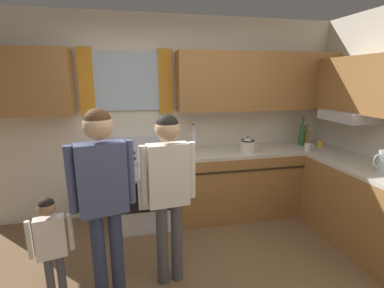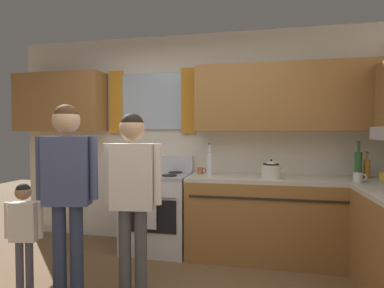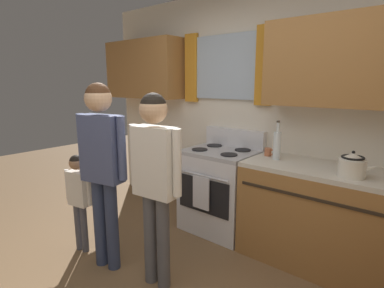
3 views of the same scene
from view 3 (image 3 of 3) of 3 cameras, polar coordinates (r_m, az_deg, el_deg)
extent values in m
cube|color=silver|center=(3.33, 13.96, 5.82)|extent=(4.60, 0.10, 2.60)
cube|color=silver|center=(3.51, 6.26, 14.21)|extent=(0.78, 0.03, 0.70)
cube|color=orange|center=(3.78, -0.10, 14.08)|extent=(0.18, 0.04, 0.80)
cube|color=orange|center=(3.26, 13.46, 14.18)|extent=(0.18, 0.04, 0.80)
cube|color=#9E6B38|center=(4.20, -9.16, 13.70)|extent=(1.19, 0.32, 0.75)
cube|color=#9E6B38|center=(2.90, 31.82, -14.40)|extent=(2.24, 0.62, 0.86)
cube|color=#2D2319|center=(2.50, 31.49, -11.21)|extent=(2.12, 0.01, 0.02)
cube|color=silver|center=(3.38, 5.37, -8.96)|extent=(0.74, 0.62, 0.86)
cube|color=black|center=(3.13, 2.09, -9.70)|extent=(0.62, 0.01, 0.36)
cylinder|color=#ADADB2|center=(3.04, 1.83, -5.97)|extent=(0.62, 0.02, 0.02)
cube|color=#ADADB2|center=(3.25, 5.52, -1.52)|extent=(0.74, 0.62, 0.04)
cube|color=silver|center=(3.45, 8.07, 1.21)|extent=(0.74, 0.08, 0.20)
cylinder|color=black|center=(3.25, 1.46, -1.05)|extent=(0.17, 0.17, 0.01)
cylinder|color=black|center=(3.04, 6.99, -2.02)|extent=(0.17, 0.17, 0.01)
cylinder|color=black|center=(3.46, 4.24, -0.28)|extent=(0.17, 0.17, 0.01)
cylinder|color=black|center=(3.27, 9.57, -1.13)|extent=(0.17, 0.17, 0.01)
cube|color=silver|center=(3.09, 1.69, -9.20)|extent=(0.20, 0.02, 0.34)
cylinder|color=silver|center=(2.94, 15.73, -0.33)|extent=(0.07, 0.07, 0.26)
cylinder|color=silver|center=(2.91, 15.92, 3.05)|extent=(0.03, 0.03, 0.09)
cylinder|color=#3F382D|center=(2.90, 15.97, 4.09)|extent=(0.03, 0.03, 0.02)
cylinder|color=#B76642|center=(3.08, 14.13, -1.46)|extent=(0.07, 0.07, 0.08)
torus|color=#B76642|center=(3.06, 14.91, -1.50)|extent=(0.06, 0.01, 0.06)
cylinder|color=silver|center=(2.62, 27.92, -4.04)|extent=(0.20, 0.20, 0.14)
cone|color=silver|center=(2.60, 28.12, -2.02)|extent=(0.18, 0.18, 0.05)
sphere|color=black|center=(2.59, 28.18, -1.38)|extent=(0.02, 0.02, 0.02)
cone|color=silver|center=(2.60, 30.78, -3.84)|extent=(0.09, 0.04, 0.07)
torus|color=black|center=(2.60, 28.10, -2.23)|extent=(0.17, 0.17, 0.02)
cylinder|color=#2D3856|center=(2.79, -14.83, -14.73)|extent=(0.11, 0.11, 0.79)
cylinder|color=#2D3856|center=(2.88, -16.98, -14.00)|extent=(0.11, 0.11, 0.79)
cube|color=#47517A|center=(2.61, -16.75, -0.83)|extent=(0.39, 0.23, 0.56)
cylinder|color=#47517A|center=(2.47, -13.13, -0.83)|extent=(0.07, 0.07, 0.52)
cylinder|color=#47517A|center=(2.76, -20.03, 0.08)|extent=(0.07, 0.07, 0.52)
sphere|color=#DBAD84|center=(2.56, -17.29, 8.18)|extent=(0.22, 0.22, 0.22)
sphere|color=#4C2D19|center=(2.56, -17.32, 8.79)|extent=(0.20, 0.20, 0.20)
cylinder|color=#4C4C51|center=(2.50, -5.44, -18.12)|extent=(0.10, 0.10, 0.76)
cylinder|color=#4C4C51|center=(2.57, -7.88, -17.21)|extent=(0.10, 0.10, 0.76)
cube|color=white|center=(2.29, -7.06, -3.36)|extent=(0.36, 0.18, 0.54)
cylinder|color=white|center=(2.16, -2.85, -3.62)|extent=(0.07, 0.07, 0.49)
cylinder|color=white|center=(2.42, -10.83, -2.13)|extent=(0.07, 0.07, 0.49)
sphere|color=#DBAD84|center=(2.22, -7.31, 6.48)|extent=(0.21, 0.21, 0.21)
sphere|color=black|center=(2.22, -7.33, 7.15)|extent=(0.19, 0.19, 0.19)
cylinder|color=#4C4C56|center=(3.19, -19.66, -14.82)|extent=(0.06, 0.06, 0.47)
cylinder|color=#4C4C56|center=(3.24, -20.68, -14.41)|extent=(0.06, 0.06, 0.47)
cube|color=white|center=(3.06, -20.70, -7.87)|extent=(0.23, 0.13, 0.33)
cylinder|color=white|center=(2.96, -18.88, -8.17)|extent=(0.04, 0.04, 0.30)
cylinder|color=white|center=(3.17, -22.42, -7.14)|extent=(0.04, 0.04, 0.30)
sphere|color=#A87A56|center=(2.99, -21.04, -3.35)|extent=(0.13, 0.13, 0.13)
sphere|color=black|center=(2.99, -21.06, -3.05)|extent=(0.12, 0.12, 0.12)
camera|label=1|loc=(2.02, -71.80, 9.54)|focal=25.83mm
camera|label=2|loc=(1.09, -101.75, -14.94)|focal=29.17mm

